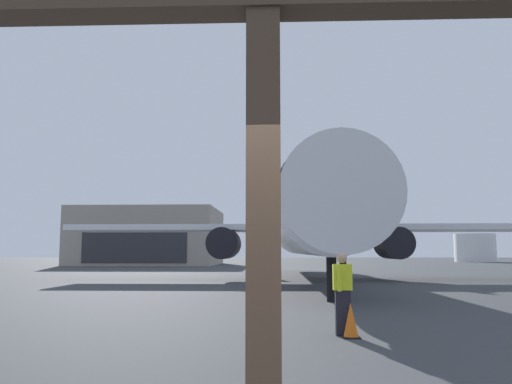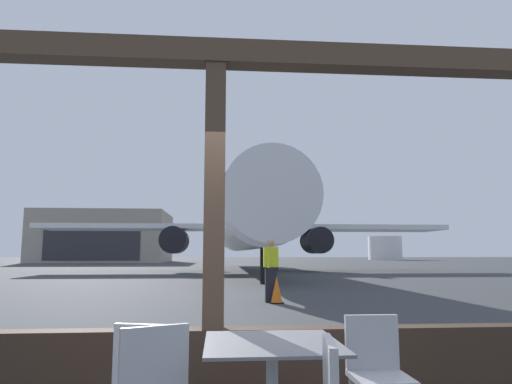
{
  "view_description": "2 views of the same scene",
  "coord_description": "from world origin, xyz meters",
  "views": [
    {
      "loc": [
        0.07,
        -3.0,
        1.77
      ],
      "look_at": [
        -0.72,
        17.06,
        4.09
      ],
      "focal_mm": 36.14,
      "sensor_mm": 36.0,
      "label": 1
    },
    {
      "loc": [
        0.05,
        -4.4,
        1.33
      ],
      "look_at": [
        1.22,
        10.15,
        3.3
      ],
      "focal_mm": 31.84,
      "sensor_mm": 36.0,
      "label": 2
    }
  ],
  "objects": [
    {
      "name": "cafe_chair_window_left",
      "position": [
        1.2,
        -1.06,
        0.53
      ],
      "size": [
        0.4,
        0.4,
        0.87
      ],
      "color": "#B2B2B7",
      "rests_on": "ground"
    },
    {
      "name": "cafe_chair_aisle_right",
      "position": [
        -0.41,
        -1.22,
        0.52
      ],
      "size": [
        0.46,
        0.46,
        0.88
      ],
      "color": "#B2B2B7",
      "rests_on": "ground"
    },
    {
      "name": "ground_plane",
      "position": [
        0.0,
        40.0,
        0.0
      ],
      "size": [
        220.0,
        220.0,
        0.0
      ],
      "primitive_type": "plane",
      "color": "#383A3D"
    },
    {
      "name": "fuel_storage_tank",
      "position": [
        33.92,
        86.7,
        2.38
      ],
      "size": [
        6.75,
        6.75,
        4.75
      ],
      "primitive_type": "cylinder",
      "color": "white",
      "rests_on": "ground"
    },
    {
      "name": "traffic_cone",
      "position": [
        1.6,
        7.95,
        0.35
      ],
      "size": [
        0.36,
        0.36,
        0.72
      ],
      "color": "orange",
      "rests_on": "ground"
    },
    {
      "name": "distant_hangar",
      "position": [
        -17.16,
        66.83,
        3.73
      ],
      "size": [
        18.38,
        15.87,
        7.46
      ],
      "color": "#9E9384",
      "rests_on": "ground"
    },
    {
      "name": "window_frame",
      "position": [
        0.0,
        0.0,
        1.23
      ],
      "size": [
        9.07,
        0.24,
        3.46
      ],
      "color": "#38281E",
      "rests_on": "ground"
    },
    {
      "name": "airplane",
      "position": [
        2.02,
        29.33,
        3.55
      ],
      "size": [
        30.17,
        35.16,
        10.55
      ],
      "color": "silver",
      "rests_on": "ground"
    },
    {
      "name": "ground_crew_worker",
      "position": [
        1.48,
        8.24,
        0.9
      ],
      "size": [
        0.4,
        0.54,
        1.74
      ],
      "color": "black",
      "rests_on": "ground"
    }
  ]
}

